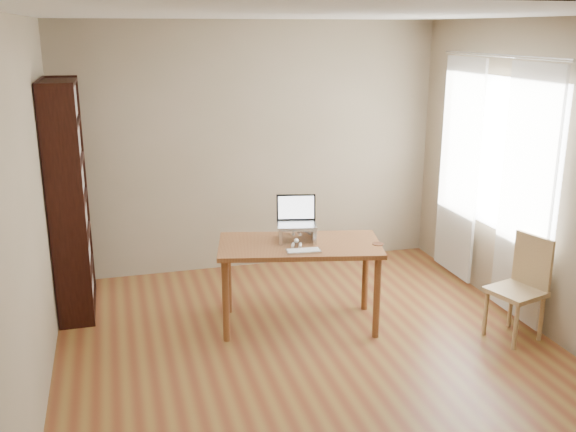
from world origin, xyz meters
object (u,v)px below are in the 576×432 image
at_px(desk, 300,254).
at_px(bookshelf, 69,199).
at_px(laptop, 295,217).
at_px(keyboard, 303,251).
at_px(chair, 523,285).
at_px(cat, 296,233).

bearing_deg(desk, bookshelf, 167.63).
xyz_separation_m(laptop, keyboard, (-0.03, -0.36, -0.18)).
relative_size(desk, chair, 1.70).
bearing_deg(chair, cat, 138.05).
height_order(keyboard, chair, chair).
bearing_deg(desk, chair, -10.39).
height_order(desk, chair, chair).
relative_size(keyboard, chair, 0.33).
bearing_deg(desk, laptop, 102.56).
height_order(bookshelf, chair, bookshelf).
height_order(laptop, chair, laptop).
xyz_separation_m(desk, keyboard, (-0.03, -0.22, 0.11)).
relative_size(desk, keyboard, 5.10).
height_order(keyboard, cat, cat).
relative_size(laptop, keyboard, 1.32).
bearing_deg(laptop, desk, -77.44).
xyz_separation_m(bookshelf, chair, (3.60, -1.60, -0.58)).
bearing_deg(chair, keyboard, 147.90).
relative_size(bookshelf, chair, 2.40).
bearing_deg(chair, desk, 141.12).
distance_m(desk, chair, 1.88).
bearing_deg(cat, desk, -70.71).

